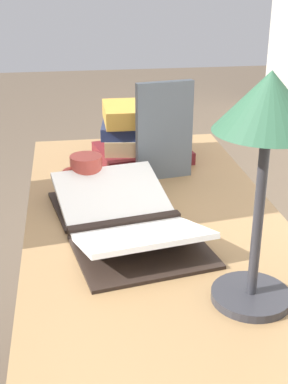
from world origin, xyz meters
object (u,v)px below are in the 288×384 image
at_px(open_book, 125,219).
at_px(reading_lamp, 267,127).
at_px(book_standing_upright, 164,131).
at_px(coffee_mug, 86,174).
at_px(book_stack_tall, 142,134).

bearing_deg(open_book, reading_lamp, 20.87).
relative_size(open_book, book_standing_upright, 1.91).
distance_m(book_standing_upright, coffee_mug, 0.25).
xyz_separation_m(book_stack_tall, book_standing_upright, (0.16, 0.04, 0.06)).
distance_m(book_stack_tall, reading_lamp, 0.82).
relative_size(open_book, reading_lamp, 1.26).
xyz_separation_m(book_standing_upright, reading_lamp, (0.62, 0.05, 0.19)).
xyz_separation_m(open_book, book_standing_upright, (-0.30, 0.15, 0.12)).
bearing_deg(reading_lamp, book_stack_tall, -173.48).
bearing_deg(book_standing_upright, book_stack_tall, -176.44).
distance_m(book_stack_tall, coffee_mug, 0.30).
distance_m(open_book, book_stack_tall, 0.48).
xyz_separation_m(open_book, book_stack_tall, (-0.46, 0.11, 0.06)).
bearing_deg(book_stack_tall, book_standing_upright, 13.37).
bearing_deg(reading_lamp, coffee_mug, -153.13).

